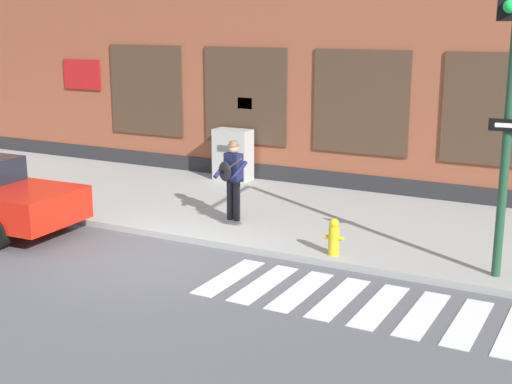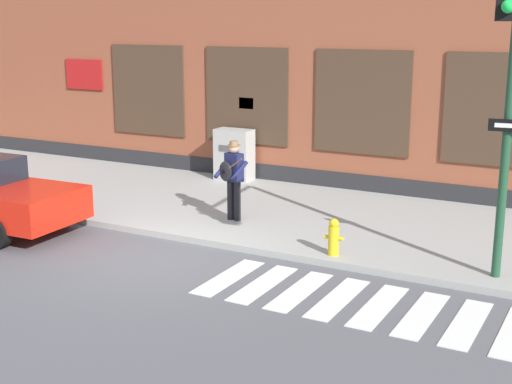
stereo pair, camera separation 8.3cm
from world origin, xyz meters
name	(u,v)px [view 2 (the right image)]	position (x,y,z in m)	size (l,w,h in m)	color
ground_plane	(159,257)	(0.00, 0.00, 0.00)	(160.00, 160.00, 0.00)	#56565B
sidewalk	(252,209)	(0.00, 3.71, 0.07)	(28.00, 5.43, 0.13)	#9E9E99
building_backdrop	(333,50)	(0.00, 8.42, 3.55)	(28.00, 4.06, 7.12)	brown
crosswalk	(358,302)	(4.12, -0.31, 0.01)	(5.20, 1.90, 0.01)	silver
busker	(233,176)	(0.18, 2.50, 1.12)	(0.72, 0.63, 1.74)	black
traffic_light	(509,70)	(6.00, 0.49, 3.67)	(0.74, 2.98, 5.12)	#1E472D
utility_box	(234,155)	(-1.79, 5.97, 0.82)	(1.01, 0.56, 1.38)	#ADADA8
fire_hydrant	(334,237)	(3.01, 1.34, 0.48)	(0.38, 0.20, 0.70)	gold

